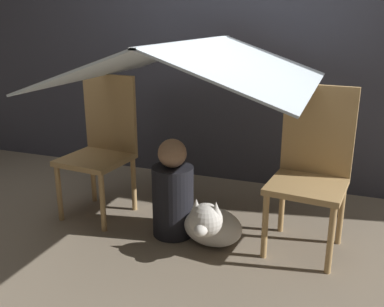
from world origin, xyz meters
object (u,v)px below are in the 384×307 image
chair_left (102,142)px  dog (211,225)px  person_front (173,194)px  chair_right (312,165)px

chair_left → dog: size_ratio=2.50×
dog → chair_left: bearing=163.5°
chair_left → person_front: bearing=-9.8°
chair_left → person_front: 0.67m
chair_right → dog: (-0.54, -0.26, -0.36)m
chair_right → person_front: size_ratio=1.52×
chair_right → person_front: (-0.82, -0.16, -0.24)m
chair_right → dog: bearing=-147.6°
person_front → dog: size_ratio=1.64×
chair_left → dog: 0.99m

